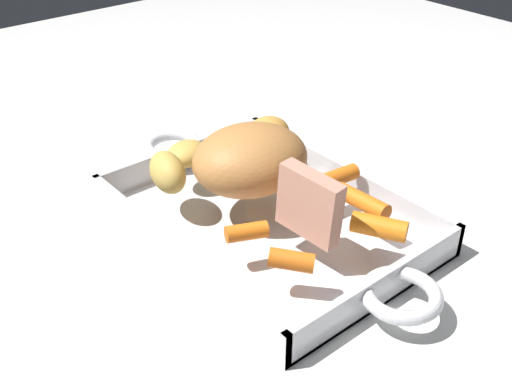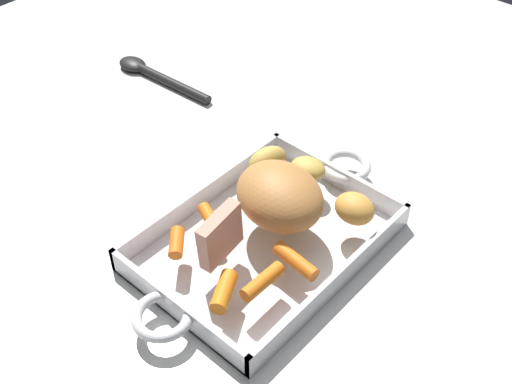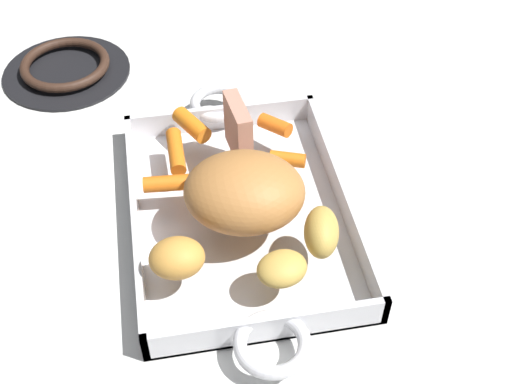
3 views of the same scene
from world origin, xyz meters
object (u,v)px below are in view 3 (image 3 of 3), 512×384
at_px(roast_slice_thick, 238,130).
at_px(stove_burner_rear, 66,68).
at_px(baby_carrot_southwest, 172,183).
at_px(potato_corner, 177,258).
at_px(pork_roast, 245,192).
at_px(baby_carrot_center_left, 288,159).
at_px(baby_carrot_short, 176,151).
at_px(baby_carrot_southeast, 275,125).
at_px(baby_carrot_northwest, 192,125).
at_px(potato_golden_large, 282,269).
at_px(potato_near_roast, 321,232).
at_px(roasting_dish, 241,213).

bearing_deg(roast_slice_thick, stove_burner_rear, -139.94).
height_order(baby_carrot_southwest, potato_corner, potato_corner).
xyz_separation_m(pork_roast, baby_carrot_center_left, (-0.07, 0.06, -0.03)).
xyz_separation_m(baby_carrot_short, baby_carrot_southeast, (-0.03, 0.12, 0.00)).
bearing_deg(baby_carrot_southeast, pork_roast, -24.02).
xyz_separation_m(baby_carrot_northwest, baby_carrot_southwest, (0.09, -0.03, -0.00)).
bearing_deg(potato_corner, roast_slice_thick, 151.72).
distance_m(baby_carrot_northwest, potato_golden_large, 0.25).
xyz_separation_m(roast_slice_thick, baby_carrot_short, (-0.00, -0.07, -0.03)).
height_order(baby_carrot_short, potato_near_roast, potato_near_roast).
relative_size(roasting_dish, baby_carrot_center_left, 10.72).
bearing_deg(baby_carrot_center_left, baby_carrot_southeast, -177.60).
bearing_deg(potato_near_roast, roasting_dish, -140.30).
bearing_deg(stove_burner_rear, roast_slice_thick, 40.06).
bearing_deg(potato_golden_large, baby_carrot_short, -156.14).
bearing_deg(baby_carrot_northwest, baby_carrot_southeast, 80.36).
relative_size(roast_slice_thick, baby_carrot_southeast, 1.65).
relative_size(baby_carrot_short, potato_golden_large, 1.24).
bearing_deg(baby_carrot_northwest, potato_near_roast, 28.39).
distance_m(baby_carrot_northwest, potato_near_roast, 0.23).
xyz_separation_m(baby_carrot_southwest, stove_burner_rear, (-0.30, -0.13, -0.04)).
distance_m(roast_slice_thick, baby_carrot_short, 0.08).
bearing_deg(baby_carrot_short, baby_carrot_southeast, 101.72).
relative_size(baby_carrot_northwest, potato_near_roast, 0.88).
bearing_deg(potato_near_roast, baby_carrot_northwest, -151.61).
bearing_deg(roast_slice_thick, potato_corner, -28.28).
height_order(baby_carrot_center_left, baby_carrot_southeast, baby_carrot_southeast).
height_order(baby_carrot_short, baby_carrot_southeast, same).
bearing_deg(baby_carrot_southeast, roasting_dish, -30.05).
relative_size(baby_carrot_center_left, baby_carrot_southeast, 0.99).
distance_m(baby_carrot_center_left, baby_carrot_northwest, 0.13).
bearing_deg(baby_carrot_southeast, potato_near_roast, 3.14).
xyz_separation_m(potato_near_roast, stove_burner_rear, (-0.41, -0.27, -0.05)).
xyz_separation_m(baby_carrot_short, baby_carrot_southwest, (0.05, -0.01, -0.00)).
bearing_deg(baby_carrot_northwest, baby_carrot_center_left, 52.71).
height_order(baby_carrot_northwest, potato_corner, potato_corner).
height_order(roast_slice_thick, baby_carrot_short, roast_slice_thick).
distance_m(baby_carrot_short, potato_near_roast, 0.21).
bearing_deg(pork_roast, baby_carrot_northwest, -164.37).
xyz_separation_m(pork_roast, baby_carrot_short, (-0.11, -0.07, -0.03)).
relative_size(baby_carrot_center_left, baby_carrot_northwest, 0.76).
distance_m(pork_roast, potato_near_roast, 0.09).
bearing_deg(potato_golden_large, pork_roast, -166.60).
relative_size(baby_carrot_southwest, potato_near_roast, 1.05).
bearing_deg(potato_corner, baby_carrot_southwest, 177.43).
bearing_deg(potato_near_roast, baby_carrot_southwest, -127.63).
xyz_separation_m(roasting_dish, pork_roast, (0.03, 0.00, 0.06)).
bearing_deg(baby_carrot_northwest, pork_roast, 15.63).
xyz_separation_m(pork_roast, baby_carrot_northwest, (-0.15, -0.04, -0.03)).
distance_m(roasting_dish, baby_carrot_southeast, 0.12).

